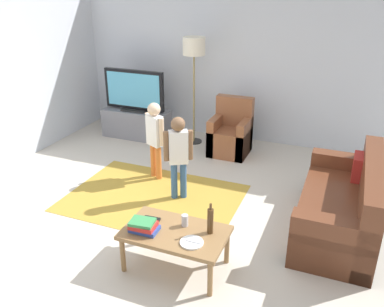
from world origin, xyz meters
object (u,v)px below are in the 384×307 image
at_px(tv_stand, 137,124).
at_px(plate, 192,242).
at_px(floor_lamp, 194,52).
at_px(coffee_table, 175,235).
at_px(book_stack, 143,226).
at_px(tv, 134,91).
at_px(bottle, 210,221).
at_px(armchair, 231,135).
at_px(child_near_tv, 155,134).
at_px(tv_remote, 152,218).
at_px(soda_can, 185,220).
at_px(couch, 345,208).
at_px(child_center, 178,151).

xyz_separation_m(tv_stand, plate, (2.32, -3.11, 0.18)).
xyz_separation_m(floor_lamp, coffee_table, (1.06, -3.14, -1.17)).
height_order(coffee_table, book_stack, book_stack).
relative_size(tv, coffee_table, 1.10).
height_order(bottle, plate, bottle).
distance_m(tv, armchair, 1.84).
height_order(child_near_tv, bottle, child_near_tv).
xyz_separation_m(tv_remote, soda_can, (0.35, 0.02, 0.05)).
bearing_deg(tv, tv_remote, -57.92).
relative_size(couch, coffee_table, 1.80).
distance_m(book_stack, plate, 0.50).
distance_m(armchair, coffee_table, 2.97).
relative_size(coffee_table, plate, 4.55).
xyz_separation_m(child_center, bottle, (0.85, -1.18, -0.11)).
bearing_deg(plate, tv, 126.89).
bearing_deg(child_near_tv, tv_stand, 128.56).
distance_m(couch, armchair, 2.48).
bearing_deg(soda_can, plate, -54.65).
distance_m(tv_stand, armchair, 1.76).
xyz_separation_m(tv_stand, armchair, (1.76, -0.04, 0.05)).
height_order(couch, coffee_table, couch).
bearing_deg(bottle, floor_lamp, 114.45).
distance_m(tv, book_stack, 3.59).
distance_m(armchair, plate, 3.12).
distance_m(tv, child_center, 2.32).
bearing_deg(bottle, child_center, 125.75).
relative_size(child_near_tv, book_stack, 4.02).
bearing_deg(soda_can, tv_remote, -176.73).
bearing_deg(tv_remote, armchair, 86.45).
distance_m(floor_lamp, child_near_tv, 1.70).
height_order(tv_stand, coffee_table, tv_stand).
xyz_separation_m(coffee_table, bottle, (0.32, 0.10, 0.18)).
xyz_separation_m(couch, child_near_tv, (-2.56, 0.40, 0.38)).
height_order(tv_stand, child_center, child_center).
xyz_separation_m(child_near_tv, book_stack, (0.78, -1.80, -0.19)).
bearing_deg(tv_stand, child_near_tv, -51.44).
relative_size(armchair, soda_can, 7.50).
xyz_separation_m(couch, tv_remote, (-1.80, -1.19, 0.14)).
relative_size(tv, child_center, 0.99).
bearing_deg(armchair, tv_remote, -89.23).
bearing_deg(floor_lamp, child_near_tv, -89.95).
bearing_deg(bottle, tv_stand, 129.93).
bearing_deg(couch, child_near_tv, 171.16).
bearing_deg(book_stack, tv_remote, 94.87).
bearing_deg(child_center, plate, -61.86).
height_order(tv_stand, child_near_tv, child_near_tv).
relative_size(tv, plate, 5.00).
relative_size(tv, couch, 0.61).
bearing_deg(book_stack, tv_stand, 120.36).
xyz_separation_m(tv, child_near_tv, (1.04, -1.28, -0.18)).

